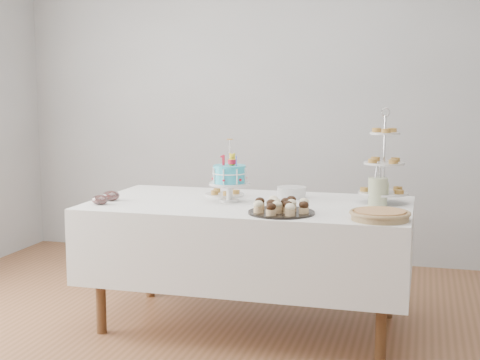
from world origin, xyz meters
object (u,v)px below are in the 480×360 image
(plate_stack, at_px, (292,192))
(utensil_pitcher, at_px, (378,190))
(cupcake_tray, at_px, (281,206))
(jam_bowl_a, at_px, (100,200))
(pie, at_px, (380,215))
(birthday_cake, at_px, (230,185))
(jam_bowl_b, at_px, (111,196))
(pastry_plate, at_px, (225,193))
(tiered_stand, at_px, (384,164))
(table, at_px, (250,239))

(plate_stack, bearing_deg, utensil_pitcher, -14.11)
(cupcake_tray, xyz_separation_m, utensil_pitcher, (0.49, 0.40, 0.05))
(cupcake_tray, xyz_separation_m, jam_bowl_a, (-1.10, -0.00, -0.01))
(plate_stack, distance_m, utensil_pitcher, 0.56)
(pie, bearing_deg, utensil_pitcher, 95.50)
(birthday_cake, xyz_separation_m, utensil_pitcher, (0.88, 0.10, -0.01))
(jam_bowl_b, bearing_deg, jam_bowl_a, -90.00)
(pastry_plate, bearing_deg, pie, -28.66)
(tiered_stand, bearing_deg, jam_bowl_b, -167.69)
(cupcake_tray, height_order, jam_bowl_b, cupcake_tray)
(birthday_cake, height_order, cupcake_tray, birthday_cake)
(birthday_cake, distance_m, tiered_stand, 0.94)
(table, bearing_deg, jam_bowl_b, -169.13)
(pie, distance_m, jam_bowl_b, 1.65)
(plate_stack, bearing_deg, jam_bowl_b, -159.47)
(table, bearing_deg, tiered_stand, 13.84)
(birthday_cake, height_order, jam_bowl_a, birthday_cake)
(birthday_cake, relative_size, pie, 1.19)
(jam_bowl_a, bearing_deg, birthday_cake, 22.76)
(cupcake_tray, distance_m, jam_bowl_a, 1.10)
(birthday_cake, relative_size, jam_bowl_a, 3.93)
(cupcake_tray, relative_size, tiered_stand, 0.64)
(jam_bowl_b, xyz_separation_m, utensil_pitcher, (1.59, 0.26, 0.06))
(pie, distance_m, utensil_pitcher, 0.45)
(plate_stack, bearing_deg, cupcake_tray, -84.90)
(jam_bowl_a, xyz_separation_m, utensil_pitcher, (1.59, 0.40, 0.06))
(plate_stack, distance_m, jam_bowl_a, 1.18)
(jam_bowl_b, height_order, utensil_pitcher, utensil_pitcher)
(tiered_stand, xyz_separation_m, jam_bowl_b, (-1.62, -0.35, -0.21))
(table, bearing_deg, plate_stack, 47.64)
(tiered_stand, height_order, jam_bowl_b, tiered_stand)
(pastry_plate, height_order, jam_bowl_b, jam_bowl_b)
(pie, bearing_deg, pastry_plate, 151.34)
(pastry_plate, distance_m, jam_bowl_a, 0.81)
(table, bearing_deg, jam_bowl_a, -160.00)
(plate_stack, xyz_separation_m, pastry_plate, (-0.43, -0.02, -0.02))
(jam_bowl_b, bearing_deg, pie, -6.36)
(pastry_plate, height_order, jam_bowl_a, jam_bowl_a)
(plate_stack, relative_size, jam_bowl_a, 1.87)
(pie, relative_size, jam_bowl_b, 3.05)
(plate_stack, bearing_deg, pie, -44.63)
(cupcake_tray, relative_size, jam_bowl_a, 3.79)
(birthday_cake, relative_size, utensil_pitcher, 1.51)
(pie, relative_size, plate_stack, 1.76)
(table, height_order, jam_bowl_a, jam_bowl_a)
(jam_bowl_a, bearing_deg, table, 20.00)
(pastry_plate, distance_m, utensil_pitcher, 0.98)
(pie, height_order, plate_stack, plate_stack)
(plate_stack, height_order, jam_bowl_b, plate_stack)
(pie, bearing_deg, tiered_stand, 91.81)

